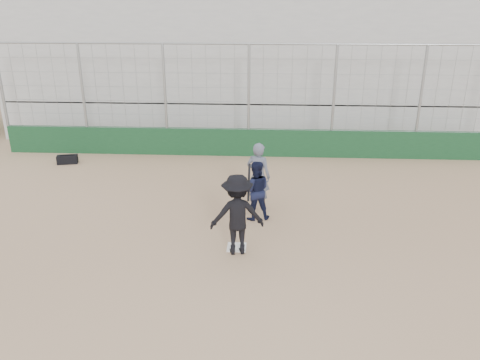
# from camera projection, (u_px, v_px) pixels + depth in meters

# --- Properties ---
(ground) EXTENTS (90.00, 90.00, 0.00)m
(ground) POSITION_uv_depth(u_px,v_px,m) (237.00, 248.00, 10.85)
(ground) COLOR #866548
(ground) RESTS_ON ground
(home_plate) EXTENTS (0.44, 0.44, 0.02)m
(home_plate) POSITION_uv_depth(u_px,v_px,m) (237.00, 247.00, 10.84)
(home_plate) COLOR white
(home_plate) RESTS_ON ground
(backstop) EXTENTS (18.10, 0.25, 4.04)m
(backstop) POSITION_uv_depth(u_px,v_px,m) (249.00, 130.00, 17.03)
(backstop) COLOR #11351B
(backstop) RESTS_ON ground
(bleachers) EXTENTS (20.25, 6.70, 6.98)m
(bleachers) POSITION_uv_depth(u_px,v_px,m) (253.00, 59.00, 20.95)
(bleachers) COLOR #9B9B9B
(bleachers) RESTS_ON ground
(batter_at_plate) EXTENTS (1.30, 0.88, 2.01)m
(batter_at_plate) POSITION_uv_depth(u_px,v_px,m) (237.00, 215.00, 10.34)
(batter_at_plate) COLOR black
(batter_at_plate) RESTS_ON ground
(catcher_crouched) EXTENTS (0.88, 0.75, 1.09)m
(catcher_crouched) POSITION_uv_depth(u_px,v_px,m) (255.00, 200.00, 12.08)
(catcher_crouched) COLOR black
(catcher_crouched) RESTS_ON ground
(umpire) EXTENTS (0.80, 0.68, 1.68)m
(umpire) POSITION_uv_depth(u_px,v_px,m) (258.00, 179.00, 12.65)
(umpire) COLOR #515766
(umpire) RESTS_ON ground
(equipment_bag) EXTENTS (0.74, 0.45, 0.34)m
(equipment_bag) POSITION_uv_depth(u_px,v_px,m) (67.00, 159.00, 16.45)
(equipment_bag) COLOR black
(equipment_bag) RESTS_ON ground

